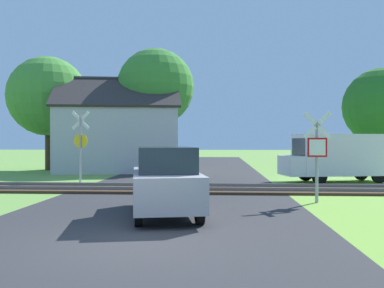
{
  "coord_description": "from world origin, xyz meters",
  "views": [
    {
      "loc": [
        1.54,
        -7.97,
        1.95
      ],
      "look_at": [
        0.5,
        9.54,
        1.8
      ],
      "focal_mm": 40.0,
      "sensor_mm": 36.0,
      "label": 1
    }
  ],
  "objects_px": {
    "stop_sign_near": "(317,151)",
    "tree_far": "(382,106)",
    "tree_center": "(156,87)",
    "crossing_sign_far": "(80,141)",
    "house": "(119,137)",
    "parked_car": "(165,181)",
    "mail_truck": "(338,156)",
    "tree_left": "(48,96)"
  },
  "relations": [
    {
      "from": "tree_left",
      "to": "parked_car",
      "type": "distance_m",
      "value": 19.5
    },
    {
      "from": "stop_sign_near",
      "to": "tree_center",
      "type": "bearing_deg",
      "value": -61.01
    },
    {
      "from": "stop_sign_near",
      "to": "tree_far",
      "type": "relative_size",
      "value": 0.4
    },
    {
      "from": "tree_center",
      "to": "mail_truck",
      "type": "xyz_separation_m",
      "value": [
        9.68,
        -7.52,
        -4.19
      ]
    },
    {
      "from": "crossing_sign_far",
      "to": "house",
      "type": "height_order",
      "value": "house"
    },
    {
      "from": "parked_car",
      "to": "crossing_sign_far",
      "type": "bearing_deg",
      "value": 109.78
    },
    {
      "from": "tree_far",
      "to": "tree_left",
      "type": "height_order",
      "value": "tree_left"
    },
    {
      "from": "stop_sign_near",
      "to": "tree_left",
      "type": "relative_size",
      "value": 0.38
    },
    {
      "from": "tree_center",
      "to": "tree_left",
      "type": "relative_size",
      "value": 1.07
    },
    {
      "from": "stop_sign_near",
      "to": "house",
      "type": "relative_size",
      "value": 0.34
    },
    {
      "from": "tree_center",
      "to": "tree_far",
      "type": "height_order",
      "value": "tree_center"
    },
    {
      "from": "tree_left",
      "to": "mail_truck",
      "type": "relative_size",
      "value": 1.44
    },
    {
      "from": "house",
      "to": "tree_left",
      "type": "xyz_separation_m",
      "value": [
        -4.81,
        0.4,
        2.68
      ]
    },
    {
      "from": "crossing_sign_far",
      "to": "parked_car",
      "type": "xyz_separation_m",
      "value": [
        4.98,
        -8.4,
        -1.03
      ]
    },
    {
      "from": "house",
      "to": "tree_center",
      "type": "relative_size",
      "value": 1.06
    },
    {
      "from": "house",
      "to": "tree_left",
      "type": "distance_m",
      "value": 5.52
    },
    {
      "from": "stop_sign_near",
      "to": "tree_far",
      "type": "height_order",
      "value": "tree_far"
    },
    {
      "from": "crossing_sign_far",
      "to": "tree_left",
      "type": "relative_size",
      "value": 0.45
    },
    {
      "from": "stop_sign_near",
      "to": "parked_car",
      "type": "distance_m",
      "value": 5.15
    },
    {
      "from": "crossing_sign_far",
      "to": "house",
      "type": "xyz_separation_m",
      "value": [
        0.02,
        7.6,
        0.24
      ]
    },
    {
      "from": "house",
      "to": "mail_truck",
      "type": "xyz_separation_m",
      "value": [
        11.94,
        -6.68,
        -0.92
      ]
    },
    {
      "from": "house",
      "to": "parked_car",
      "type": "height_order",
      "value": "house"
    },
    {
      "from": "house",
      "to": "parked_car",
      "type": "xyz_separation_m",
      "value": [
        4.97,
        -16.0,
        -1.26
      ]
    },
    {
      "from": "house",
      "to": "parked_car",
      "type": "bearing_deg",
      "value": -81.87
    },
    {
      "from": "tree_center",
      "to": "tree_far",
      "type": "xyz_separation_m",
      "value": [
        15.66,
        3.06,
        -1.07
      ]
    },
    {
      "from": "crossing_sign_far",
      "to": "parked_car",
      "type": "bearing_deg",
      "value": -54.52
    },
    {
      "from": "tree_left",
      "to": "parked_car",
      "type": "bearing_deg",
      "value": -59.2
    },
    {
      "from": "stop_sign_near",
      "to": "crossing_sign_far",
      "type": "relative_size",
      "value": 0.86
    },
    {
      "from": "house",
      "to": "stop_sign_near",
      "type": "bearing_deg",
      "value": -64.23
    },
    {
      "from": "stop_sign_near",
      "to": "crossing_sign_far",
      "type": "bearing_deg",
      "value": -29.55
    },
    {
      "from": "tree_far",
      "to": "stop_sign_near",
      "type": "bearing_deg",
      "value": -116.03
    },
    {
      "from": "crossing_sign_far",
      "to": "house",
      "type": "distance_m",
      "value": 7.61
    },
    {
      "from": "tree_left",
      "to": "house",
      "type": "bearing_deg",
      "value": -4.8
    },
    {
      "from": "tree_left",
      "to": "tree_far",
      "type": "bearing_deg",
      "value": 8.76
    },
    {
      "from": "house",
      "to": "tree_far",
      "type": "relative_size",
      "value": 1.2
    },
    {
      "from": "mail_truck",
      "to": "house",
      "type": "bearing_deg",
      "value": 49.55
    },
    {
      "from": "mail_truck",
      "to": "parked_car",
      "type": "xyz_separation_m",
      "value": [
        -6.97,
        -9.32,
        -0.34
      ]
    },
    {
      "from": "tree_center",
      "to": "parked_car",
      "type": "relative_size",
      "value": 1.88
    },
    {
      "from": "tree_center",
      "to": "tree_far",
      "type": "distance_m",
      "value": 15.99
    },
    {
      "from": "tree_left",
      "to": "parked_car",
      "type": "relative_size",
      "value": 1.76
    },
    {
      "from": "tree_far",
      "to": "mail_truck",
      "type": "height_order",
      "value": "tree_far"
    },
    {
      "from": "stop_sign_near",
      "to": "tree_far",
      "type": "xyz_separation_m",
      "value": [
        8.5,
        17.41,
        2.73
      ]
    }
  ]
}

